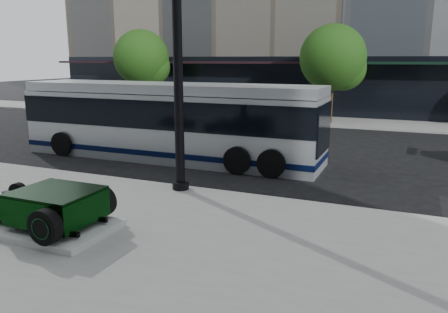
% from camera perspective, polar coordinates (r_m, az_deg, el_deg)
% --- Properties ---
extents(ground, '(120.00, 120.00, 0.00)m').
position_cam_1_polar(ground, '(14.69, 1.25, -2.54)').
color(ground, black).
rests_on(ground, ground).
extents(sidewalk_far, '(70.00, 4.00, 0.12)m').
position_cam_1_polar(sidewalk_far, '(27.94, 11.89, 4.58)').
color(sidewalk_far, gray).
rests_on(sidewalk_far, ground).
extents(street_trees, '(29.80, 3.80, 5.70)m').
position_cam_1_polar(street_trees, '(26.57, 14.34, 12.09)').
color(street_trees, black).
rests_on(street_trees, sidewalk_far).
extents(display_plinth, '(3.40, 1.80, 0.15)m').
position_cam_1_polar(display_plinth, '(10.75, -22.91, -8.25)').
color(display_plinth, silver).
rests_on(display_plinth, sidewalk_near).
extents(hot_rod, '(3.22, 2.00, 0.81)m').
position_cam_1_polar(hot_rod, '(10.36, -21.85, -5.99)').
color(hot_rod, black).
rests_on(hot_rod, display_plinth).
extents(lamppost, '(0.48, 0.48, 8.79)m').
position_cam_1_polar(lamppost, '(12.34, -6.09, 14.14)').
color(lamppost, black).
rests_on(lamppost, sidewalk_near).
extents(transit_bus, '(12.12, 2.88, 2.92)m').
position_cam_1_polar(transit_bus, '(17.22, -7.23, 4.67)').
color(transit_bus, silver).
rests_on(transit_bus, ground).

